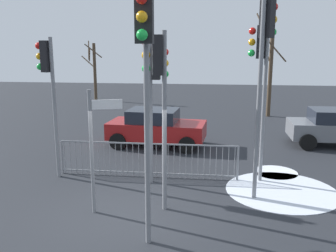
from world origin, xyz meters
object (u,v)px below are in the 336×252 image
traffic_light_rear_right (261,67)px  bare_tree_left (94,70)px  car_red_trailing (156,127)px  traffic_light_foreground_left (265,54)px  traffic_light_mid_right (158,82)px  traffic_light_foreground_right (156,82)px  bare_tree_centre (270,70)px  traffic_light_rear_left (48,76)px  direction_sign_post (94,145)px  traffic_light_mid_left (145,63)px

traffic_light_rear_right → bare_tree_left: bearing=43.2°
traffic_light_rear_right → bare_tree_left: (-9.74, 15.35, -1.16)m
car_red_trailing → traffic_light_foreground_left: bearing=-49.3°
traffic_light_foreground_left → bare_tree_left: traffic_light_foreground_left is taller
traffic_light_foreground_left → traffic_light_mid_right: bearing=-113.9°
traffic_light_foreground_right → traffic_light_foreground_left: 3.04m
car_red_trailing → bare_tree_left: bare_tree_left is taller
bare_tree_left → traffic_light_foreground_right: bearing=-66.7°
traffic_light_rear_right → car_red_trailing: size_ratio=1.17×
traffic_light_foreground_left → bare_tree_centre: bare_tree_centre is taller
traffic_light_rear_left → direction_sign_post: size_ratio=1.40×
direction_sign_post → bare_tree_centre: size_ratio=0.53×
traffic_light_mid_left → traffic_light_foreground_left: (2.49, 2.80, 0.09)m
traffic_light_foreground_right → bare_tree_centre: size_ratio=0.72×
traffic_light_rear_left → car_red_trailing: bearing=-20.3°
traffic_light_mid_left → traffic_light_foreground_left: bearing=-132.6°
traffic_light_rear_left → direction_sign_post: traffic_light_rear_left is taller
traffic_light_mid_right → direction_sign_post: (-1.47, -0.33, -1.48)m
traffic_light_foreground_right → direction_sign_post: bearing=-30.8°
traffic_light_foreground_right → bare_tree_centre: bearing=153.4°
traffic_light_foreground_left → traffic_light_rear_right: bearing=129.3°
traffic_light_mid_left → bare_tree_left: 20.75m
traffic_light_rear_left → traffic_light_mid_right: 4.06m
traffic_light_mid_left → direction_sign_post: (-1.48, 1.39, -1.97)m
traffic_light_rear_left → direction_sign_post: (2.06, -2.33, -1.40)m
traffic_light_rear_left → bare_tree_left: bare_tree_left is taller
traffic_light_rear_left → traffic_light_foreground_left: 6.14m
traffic_light_rear_left → bare_tree_centre: (7.92, 10.77, -0.51)m
traffic_light_mid_left → bare_tree_centre: 15.18m
traffic_light_mid_left → car_red_trailing: size_ratio=1.27×
traffic_light_mid_left → traffic_light_mid_right: traffic_light_mid_left is taller
traffic_light_foreground_right → traffic_light_mid_left: bearing=2.3°
traffic_light_foreground_left → direction_sign_post: (-3.98, -1.41, -2.07)m
bare_tree_left → traffic_light_mid_right: bearing=-68.0°
traffic_light_rear_right → car_red_trailing: bearing=55.7°
traffic_light_foreground_right → bare_tree_centre: (4.72, 10.92, -0.38)m
traffic_light_rear_left → traffic_light_foreground_left: traffic_light_foreground_left is taller
traffic_light_mid_right → bare_tree_centre: 13.52m
traffic_light_mid_right → traffic_light_foreground_right: bearing=-4.0°
traffic_light_mid_left → traffic_light_mid_right: size_ratio=1.16×
traffic_light_rear_right → traffic_light_foreground_right: bearing=110.4°
traffic_light_foreground_right → direction_sign_post: traffic_light_foreground_right is taller
traffic_light_foreground_right → car_red_trailing: size_ratio=1.02×
traffic_light_rear_left → traffic_light_mid_left: bearing=-123.1°
bare_tree_left → traffic_light_foreground_left: bearing=-59.8°
bare_tree_left → traffic_light_rear_left: bearing=-77.0°
traffic_light_rear_right → car_red_trailing: 5.63m
traffic_light_rear_left → traffic_light_rear_right: bearing=-73.5°
traffic_light_foreground_left → traffic_light_rear_right: (0.08, 1.26, -0.38)m
traffic_light_mid_left → car_red_trailing: 8.19m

